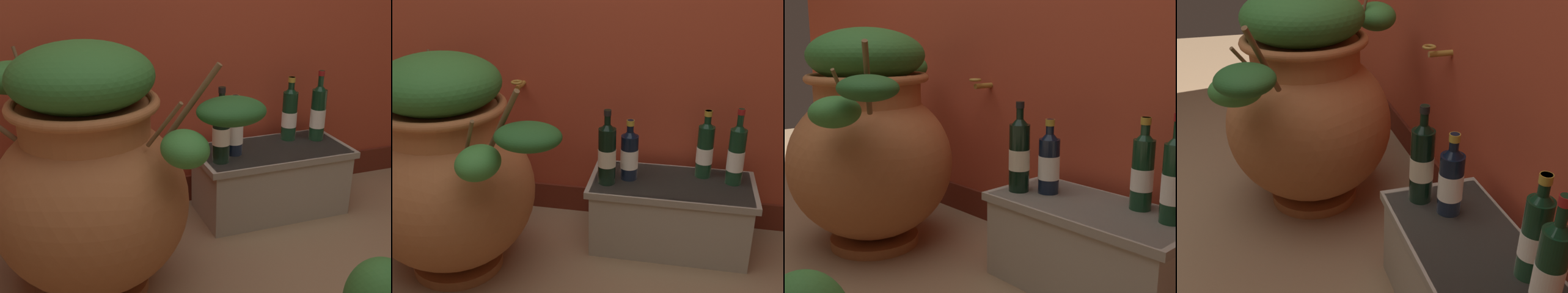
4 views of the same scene
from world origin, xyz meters
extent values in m
cube|color=maroon|center=(0.00, 1.10, 0.07)|extent=(4.40, 0.02, 0.14)
cylinder|color=#B28433|center=(-0.22, 1.05, 0.68)|extent=(0.02, 0.10, 0.02)
torus|color=#B28433|center=(-0.22, 1.00, 0.71)|extent=(0.06, 0.06, 0.01)
cylinder|color=#B26638|center=(-0.36, 0.53, 0.02)|extent=(0.38, 0.38, 0.04)
ellipsoid|color=#B26638|center=(-0.36, 0.53, 0.37)|extent=(0.70, 0.70, 0.65)
cylinder|color=#B26638|center=(-0.36, 0.53, 0.66)|extent=(0.44, 0.44, 0.13)
torus|color=#B26638|center=(-0.36, 0.53, 0.73)|extent=(0.51, 0.51, 0.04)
cylinder|color=brown|center=(-0.15, 0.30, 0.71)|extent=(0.10, 0.11, 0.17)
ellipsoid|color=#387A33|center=(-0.10, 0.25, 0.64)|extent=(0.15, 0.19, 0.11)
cylinder|color=brown|center=(-0.05, 0.35, 0.75)|extent=(0.17, 0.11, 0.28)
ellipsoid|color=#235623|center=(0.06, 0.29, 0.73)|extent=(0.23, 0.19, 0.09)
cylinder|color=brown|center=(-0.54, 0.81, 0.76)|extent=(0.06, 0.09, 0.24)
ellipsoid|color=#387A33|center=(-0.59, 0.89, 0.76)|extent=(0.21, 0.18, 0.13)
ellipsoid|color=#2D6628|center=(-0.36, 0.53, 0.82)|extent=(0.48, 0.48, 0.23)
cube|color=#B2A893|center=(0.53, 0.87, 0.16)|extent=(0.69, 0.34, 0.32)
cube|color=#A09785|center=(0.53, 0.87, 0.31)|extent=(0.73, 0.36, 0.03)
cylinder|color=black|center=(0.24, 0.81, 0.45)|extent=(0.08, 0.08, 0.25)
cone|color=black|center=(0.24, 0.81, 0.59)|extent=(0.08, 0.08, 0.04)
cylinder|color=black|center=(0.24, 0.81, 0.62)|extent=(0.03, 0.03, 0.09)
cylinder|color=black|center=(0.24, 0.81, 0.65)|extent=(0.03, 0.03, 0.02)
cylinder|color=beige|center=(0.24, 0.81, 0.45)|extent=(0.08, 0.08, 0.08)
cylinder|color=black|center=(0.79, 0.91, 0.45)|extent=(0.07, 0.07, 0.25)
cone|color=black|center=(0.79, 0.91, 0.59)|extent=(0.07, 0.07, 0.04)
cylinder|color=black|center=(0.79, 0.91, 0.62)|extent=(0.03, 0.03, 0.09)
cylinder|color=maroon|center=(0.79, 0.91, 0.66)|extent=(0.03, 0.03, 0.02)
cylinder|color=white|center=(0.79, 0.91, 0.44)|extent=(0.07, 0.07, 0.09)
cylinder|color=black|center=(0.66, 0.96, 0.44)|extent=(0.07, 0.07, 0.24)
cone|color=black|center=(0.66, 0.96, 0.58)|extent=(0.07, 0.07, 0.04)
cylinder|color=black|center=(0.66, 0.96, 0.60)|extent=(0.03, 0.03, 0.08)
cylinder|color=#B7932D|center=(0.66, 0.96, 0.63)|extent=(0.03, 0.03, 0.02)
cylinder|color=white|center=(0.66, 0.96, 0.43)|extent=(0.07, 0.07, 0.07)
cylinder|color=black|center=(0.33, 0.87, 0.43)|extent=(0.08, 0.08, 0.20)
cone|color=black|center=(0.33, 0.87, 0.54)|extent=(0.08, 0.08, 0.04)
cylinder|color=black|center=(0.33, 0.87, 0.57)|extent=(0.03, 0.03, 0.07)
cylinder|color=#B7932D|center=(0.33, 0.87, 0.59)|extent=(0.03, 0.03, 0.02)
cylinder|color=white|center=(0.33, 0.87, 0.42)|extent=(0.08, 0.08, 0.09)
camera|label=1|loc=(-0.54, -1.10, 1.21)|focal=46.27mm
camera|label=2|loc=(0.55, -1.15, 1.34)|focal=45.87mm
camera|label=3|loc=(1.47, -0.51, 0.88)|focal=45.29mm
camera|label=4|loc=(1.49, 0.30, 1.22)|focal=43.54mm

